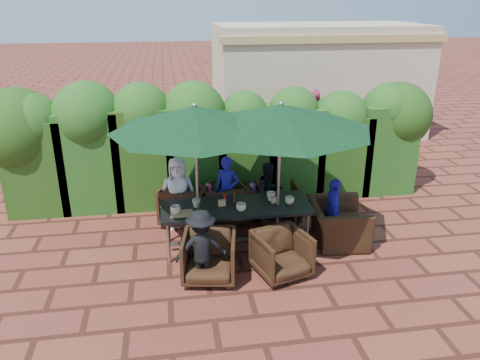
{
  "coord_description": "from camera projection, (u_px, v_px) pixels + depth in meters",
  "views": [
    {
      "loc": [
        -1.01,
        -6.64,
        3.92
      ],
      "look_at": [
        0.11,
        0.4,
        1.13
      ],
      "focal_mm": 35.0,
      "sensor_mm": 36.0,
      "label": 1
    }
  ],
  "objects": [
    {
      "name": "sauce_bottle",
      "position": [
        234.0,
        198.0,
        7.7
      ],
      "size": [
        0.04,
        0.04,
        0.17
      ],
      "primitive_type": "cylinder",
      "color": "#4C230C",
      "rests_on": "dining_table"
    },
    {
      "name": "ketchup_bottle",
      "position": [
        225.0,
        200.0,
        7.64
      ],
      "size": [
        0.04,
        0.04,
        0.17
      ],
      "primitive_type": "cylinder",
      "color": "#B20C0A",
      "rests_on": "dining_table"
    },
    {
      "name": "cup_e",
      "position": [
        290.0,
        200.0,
        7.67
      ],
      "size": [
        0.15,
        0.15,
        0.12
      ],
      "primitive_type": "imported",
      "color": "beige",
      "rests_on": "dining_table"
    },
    {
      "name": "child_left",
      "position": [
        209.0,
        203.0,
        8.62
      ],
      "size": [
        0.31,
        0.27,
        0.76
      ],
      "primitive_type": "imported",
      "rotation": [
        0.0,
        0.0,
        0.21
      ],
      "color": "#EE547E",
      "rests_on": "ground"
    },
    {
      "name": "adult_end_right",
      "position": [
        333.0,
        210.0,
        7.89
      ],
      "size": [
        0.46,
        0.71,
        1.13
      ],
      "primitive_type": "imported",
      "rotation": [
        0.0,
        0.0,
        1.36
      ],
      "color": "#2621B4",
      "rests_on": "ground"
    },
    {
      "name": "pedestrian_b",
      "position": [
        310.0,
        126.0,
        11.76
      ],
      "size": [
        1.02,
        0.93,
        1.81
      ],
      "primitive_type": "imported",
      "rotation": [
        0.0,
        0.0,
        3.75
      ],
      "color": "#EE547E",
      "rests_on": "ground"
    },
    {
      "name": "cup_b",
      "position": [
        196.0,
        203.0,
        7.56
      ],
      "size": [
        0.14,
        0.14,
        0.13
      ],
      "primitive_type": "imported",
      "color": "beige",
      "rests_on": "dining_table"
    },
    {
      "name": "adult_far_left",
      "position": [
        178.0,
        193.0,
        8.32
      ],
      "size": [
        0.67,
        0.42,
        1.33
      ],
      "primitive_type": "imported",
      "rotation": [
        0.0,
        0.0,
        -0.05
      ],
      "color": "white",
      "rests_on": "ground"
    },
    {
      "name": "chair_far_mid",
      "position": [
        223.0,
        202.0,
        8.6
      ],
      "size": [
        0.93,
        0.89,
        0.82
      ],
      "primitive_type": "imported",
      "rotation": [
        0.0,
        0.0,
        3.35
      ],
      "color": "black",
      "rests_on": "ground"
    },
    {
      "name": "serving_tray",
      "position": [
        182.0,
        214.0,
        7.32
      ],
      "size": [
        0.35,
        0.25,
        0.02
      ],
      "primitive_type": "cube",
      "color": "tan",
      "rests_on": "dining_table"
    },
    {
      "name": "umbrella_left",
      "position": [
        195.0,
        119.0,
        7.02
      ],
      "size": [
        2.62,
        2.62,
        2.46
      ],
      "color": "gray",
      "rests_on": "ground"
    },
    {
      "name": "pedestrian_c",
      "position": [
        353.0,
        129.0,
        11.79
      ],
      "size": [
        1.15,
        0.91,
        1.64
      ],
      "primitive_type": "imported",
      "rotation": [
        0.0,
        0.0,
        2.66
      ],
      "color": "gray",
      "rests_on": "ground"
    },
    {
      "name": "adult_far_right",
      "position": [
        269.0,
        192.0,
        8.62
      ],
      "size": [
        0.63,
        0.5,
        1.13
      ],
      "primitive_type": "imported",
      "rotation": [
        0.0,
        0.0,
        0.36
      ],
      "color": "black",
      "rests_on": "ground"
    },
    {
      "name": "building",
      "position": [
        317.0,
        80.0,
        14.04
      ],
      "size": [
        6.2,
        3.08,
        3.2
      ],
      "color": "beige",
      "rests_on": "ground"
    },
    {
      "name": "adult_far_mid",
      "position": [
        227.0,
        190.0,
        8.56
      ],
      "size": [
        0.56,
        0.51,
        1.25
      ],
      "primitive_type": "imported",
      "rotation": [
        0.0,
        0.0,
        -0.38
      ],
      "color": "#2621B4",
      "rests_on": "ground"
    },
    {
      "name": "cup_a",
      "position": [
        175.0,
        210.0,
        7.32
      ],
      "size": [
        0.16,
        0.16,
        0.13
      ],
      "primitive_type": "imported",
      "color": "beige",
      "rests_on": "dining_table"
    },
    {
      "name": "umbrella_right",
      "position": [
        281.0,
        117.0,
        7.13
      ],
      "size": [
        2.89,
        2.89,
        2.46
      ],
      "color": "gray",
      "rests_on": "ground"
    },
    {
      "name": "cup_c",
      "position": [
        241.0,
        207.0,
        7.42
      ],
      "size": [
        0.16,
        0.16,
        0.13
      ],
      "primitive_type": "imported",
      "color": "beige",
      "rests_on": "dining_table"
    },
    {
      "name": "number_block_right",
      "position": [
        275.0,
        200.0,
        7.72
      ],
      "size": [
        0.12,
        0.06,
        0.1
      ],
      "primitive_type": "cube",
      "color": "tan",
      "rests_on": "dining_table"
    },
    {
      "name": "chair_near_right",
      "position": [
        282.0,
        252.0,
        6.96
      ],
      "size": [
        0.9,
        0.87,
        0.76
      ],
      "primitive_type": "imported",
      "rotation": [
        0.0,
        0.0,
        0.29
      ],
      "color": "black",
      "rests_on": "ground"
    },
    {
      "name": "dining_table",
      "position": [
        236.0,
        210.0,
        7.65
      ],
      "size": [
        2.44,
        0.9,
        0.75
      ],
      "color": "black",
      "rests_on": "ground"
    },
    {
      "name": "chair_far_left",
      "position": [
        186.0,
        202.0,
        8.58
      ],
      "size": [
        1.04,
        1.01,
        0.84
      ],
      "primitive_type": "imported",
      "rotation": [
        0.0,
        0.0,
        2.76
      ],
      "color": "black",
      "rests_on": "ground"
    },
    {
      "name": "chair_far_right",
      "position": [
        278.0,
        201.0,
        8.7
      ],
      "size": [
        0.75,
        0.71,
        0.76
      ],
      "primitive_type": "imported",
      "rotation": [
        0.0,
        0.0,
        3.13
      ],
      "color": "black",
      "rests_on": "ground"
    },
    {
      "name": "hedge_wall",
      "position": [
        206.0,
        136.0,
        9.29
      ],
      "size": [
        9.1,
        1.6,
        2.5
      ],
      "color": "#1A390F",
      "rests_on": "ground"
    },
    {
      "name": "adult_near_left",
      "position": [
        202.0,
        248.0,
        6.68
      ],
      "size": [
        0.75,
        0.35,
        1.16
      ],
      "primitive_type": "imported",
      "rotation": [
        0.0,
        0.0,
        3.15
      ],
      "color": "black",
      "rests_on": "ground"
    },
    {
      "name": "cup_d",
      "position": [
        271.0,
        196.0,
        7.8
      ],
      "size": [
        0.15,
        0.15,
        0.14
      ],
      "primitive_type": "imported",
      "color": "beige",
      "rests_on": "dining_table"
    },
    {
      "name": "pedestrian_a",
      "position": [
        289.0,
        128.0,
        11.38
      ],
      "size": [
        1.79,
        0.69,
        1.89
      ],
      "primitive_type": "imported",
      "rotation": [
        0.0,
        0.0,
        3.11
      ],
      "color": "green",
      "rests_on": "ground"
    },
    {
      "name": "number_block_left",
      "position": [
        222.0,
        203.0,
        7.6
      ],
      "size": [
        0.12,
        0.06,
        0.1
      ],
      "primitive_type": "cube",
      "color": "tan",
      "rests_on": "dining_table"
    },
    {
      "name": "chair_near_left",
      "position": [
        209.0,
        255.0,
        6.86
      ],
      "size": [
        0.88,
        0.84,
        0.79
      ],
      "primitive_type": "imported",
      "rotation": [
        0.0,
        0.0,
        -0.17
      ],
      "color": "black",
      "rests_on": "ground"
    },
    {
      "name": "chair_end_right",
      "position": [
        338.0,
        217.0,
        7.9
      ],
      "size": [
        0.79,
        1.12,
        0.92
      ],
      "primitive_type": "imported",
      "rotation": [
        0.0,
        0.0,
        1.47
      ],
      "color": "black",
      "rests_on": "ground"
    },
    {
      "name": "child_right",
      "position": [
        253.0,
        202.0,
        8.7
      ],
      "size": [
        0.32,
        0.29,
        0.74
      ],
      "primitive_type": "imported",
      "rotation": [
        0.0,
        0.0,
        0.3
      ],
      "color": "#9A4DA6",
      "rests_on": "ground"
    },
    {
      "name": "ground",
      "position": [
        237.0,
        253.0,
        7.69
      ],
      "size": [
        80.0,
        80.0,
        0.0
      ],
      "primitive_type": "plane",
      "color": "brown",
      "rests_on": "ground"
    }
  ]
}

